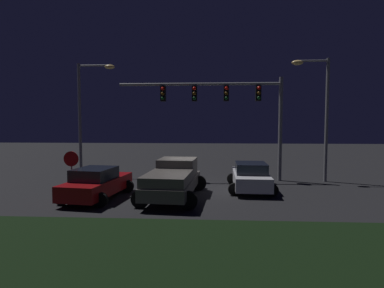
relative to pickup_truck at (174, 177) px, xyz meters
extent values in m
plane|color=black|center=(0.69, 1.71, -1.00)|extent=(80.00, 80.00, 0.00)
cube|color=black|center=(0.69, -6.60, -0.95)|extent=(27.14, 5.61, 0.10)
cube|color=#514C47|center=(-0.01, -0.17, -0.32)|extent=(2.43, 5.54, 0.55)
cube|color=#514C47|center=(0.08, 1.01, 0.38)|extent=(1.99, 2.04, 0.85)
cube|color=black|center=(0.08, 1.01, 0.50)|extent=(1.88, 1.66, 0.51)
cube|color=#514C47|center=(-0.10, -1.25, 0.18)|extent=(2.16, 3.17, 0.45)
cylinder|color=black|center=(-0.88, 1.85, -0.60)|extent=(0.80, 0.22, 0.80)
cylinder|color=black|center=(1.17, 1.68, -0.60)|extent=(0.80, 0.22, 0.80)
cylinder|color=black|center=(-1.20, -2.03, -0.60)|extent=(0.80, 0.22, 0.80)
cylinder|color=black|center=(0.85, -2.19, -0.60)|extent=(0.80, 0.22, 0.80)
cube|color=silver|center=(3.97, 2.00, -0.39)|extent=(1.94, 4.46, 0.70)
cube|color=black|center=(3.96, 1.75, 0.24)|extent=(1.66, 2.05, 0.55)
cylinder|color=black|center=(3.10, 3.52, -0.68)|extent=(0.64, 0.22, 0.64)
cylinder|color=black|center=(4.94, 3.46, -0.68)|extent=(0.64, 0.22, 0.64)
cylinder|color=black|center=(3.00, 0.53, -0.68)|extent=(0.64, 0.22, 0.64)
cylinder|color=black|center=(4.84, 0.47, -0.68)|extent=(0.64, 0.22, 0.64)
cube|color=maroon|center=(-3.66, -0.41, -0.39)|extent=(2.36, 4.60, 0.70)
cube|color=black|center=(-3.69, -0.66, 0.24)|extent=(1.85, 2.19, 0.55)
cylinder|color=black|center=(-4.37, 1.20, -0.68)|extent=(0.64, 0.22, 0.64)
cylinder|color=black|center=(-2.55, 0.95, -0.68)|extent=(0.64, 0.22, 0.64)
cylinder|color=black|center=(-4.77, -1.77, -0.68)|extent=(0.64, 0.22, 0.64)
cylinder|color=black|center=(-2.94, -2.01, -0.68)|extent=(0.64, 0.22, 0.64)
cylinder|color=slate|center=(6.17, 4.88, 2.25)|extent=(0.24, 0.24, 6.50)
cylinder|color=slate|center=(1.07, 4.88, 5.10)|extent=(10.20, 0.18, 0.18)
cube|color=black|center=(4.77, 4.88, 4.50)|extent=(0.32, 0.44, 0.95)
sphere|color=red|center=(4.77, 4.65, 4.80)|extent=(0.22, 0.22, 0.22)
sphere|color=#59380A|center=(4.77, 4.65, 4.50)|extent=(0.22, 0.22, 0.22)
sphere|color=#0C4719|center=(4.77, 4.65, 4.20)|extent=(0.22, 0.22, 0.22)
cube|color=black|center=(2.77, 4.88, 4.50)|extent=(0.32, 0.44, 0.95)
sphere|color=red|center=(2.77, 4.65, 4.80)|extent=(0.22, 0.22, 0.22)
sphere|color=#59380A|center=(2.77, 4.65, 4.50)|extent=(0.22, 0.22, 0.22)
sphere|color=#0C4719|center=(2.77, 4.65, 4.20)|extent=(0.22, 0.22, 0.22)
cube|color=black|center=(0.77, 4.88, 4.50)|extent=(0.32, 0.44, 0.95)
sphere|color=red|center=(0.77, 4.65, 4.80)|extent=(0.22, 0.22, 0.22)
sphere|color=#59380A|center=(0.77, 4.65, 4.50)|extent=(0.22, 0.22, 0.22)
sphere|color=#0C4719|center=(0.77, 4.65, 4.20)|extent=(0.22, 0.22, 0.22)
cube|color=black|center=(-1.23, 4.88, 4.50)|extent=(0.32, 0.44, 0.95)
sphere|color=red|center=(-1.23, 4.65, 4.80)|extent=(0.22, 0.22, 0.22)
sphere|color=#59380A|center=(-1.23, 4.65, 4.50)|extent=(0.22, 0.22, 0.22)
sphere|color=#0C4719|center=(-1.23, 4.65, 4.20)|extent=(0.22, 0.22, 0.22)
cylinder|color=slate|center=(-7.35, 6.38, 2.88)|extent=(0.20, 0.20, 7.76)
cylinder|color=slate|center=(-6.25, 6.38, 6.61)|extent=(2.19, 0.12, 0.12)
ellipsoid|color=#F9CC72|center=(-5.16, 6.38, 6.51)|extent=(0.70, 0.44, 0.30)
cylinder|color=slate|center=(8.93, 4.70, 2.79)|extent=(0.20, 0.20, 7.59)
cylinder|color=slate|center=(8.01, 4.70, 6.44)|extent=(1.84, 0.12, 0.12)
ellipsoid|color=#F9CC72|center=(7.09, 4.70, 6.34)|extent=(0.70, 0.44, 0.30)
cylinder|color=slate|center=(-5.18, 0.15, 0.10)|extent=(0.07, 0.07, 2.20)
cylinder|color=#B20C0F|center=(-5.18, 0.12, 0.85)|extent=(0.76, 0.03, 0.76)
camera|label=1|loc=(1.77, -15.00, 2.62)|focal=29.18mm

